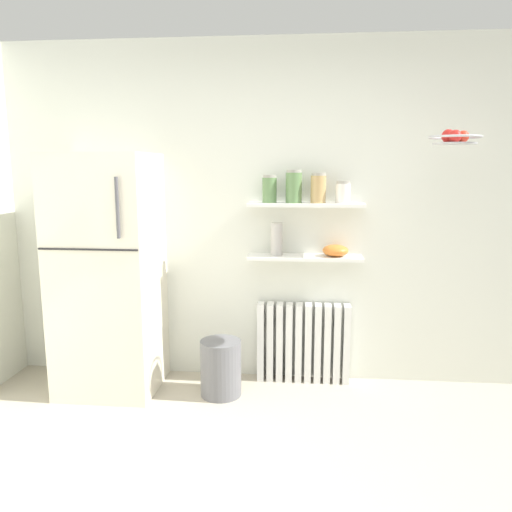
{
  "coord_description": "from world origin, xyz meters",
  "views": [
    {
      "loc": [
        0.11,
        -1.8,
        1.66
      ],
      "look_at": [
        -0.21,
        1.6,
        1.05
      ],
      "focal_mm": 34.93,
      "sensor_mm": 36.0,
      "label": 1
    }
  ],
  "objects_px": {
    "radiator": "(303,343)",
    "trash_bin": "(221,368)",
    "storage_jar_1": "(294,187)",
    "refrigerator": "(108,274)",
    "hanging_fruit_basket": "(455,138)",
    "shelf_bowl": "(335,250)",
    "storage_jar_0": "(269,189)",
    "storage_jar_3": "(343,192)",
    "vase": "(277,239)",
    "storage_jar_2": "(318,188)"
  },
  "relations": [
    {
      "from": "radiator",
      "to": "vase",
      "type": "relative_size",
      "value": 2.92
    },
    {
      "from": "storage_jar_1",
      "to": "storage_jar_2",
      "type": "bearing_deg",
      "value": -0.0
    },
    {
      "from": "storage_jar_2",
      "to": "storage_jar_1",
      "type": "bearing_deg",
      "value": 180.0
    },
    {
      "from": "refrigerator",
      "to": "trash_bin",
      "type": "distance_m",
      "value": 1.08
    },
    {
      "from": "trash_bin",
      "to": "hanging_fruit_basket",
      "type": "relative_size",
      "value": 1.26
    },
    {
      "from": "radiator",
      "to": "hanging_fruit_basket",
      "type": "relative_size",
      "value": 2.17
    },
    {
      "from": "radiator",
      "to": "trash_bin",
      "type": "distance_m",
      "value": 0.68
    },
    {
      "from": "refrigerator",
      "to": "storage_jar_3",
      "type": "height_order",
      "value": "refrigerator"
    },
    {
      "from": "storage_jar_0",
      "to": "hanging_fruit_basket",
      "type": "bearing_deg",
      "value": -16.95
    },
    {
      "from": "refrigerator",
      "to": "storage_jar_0",
      "type": "bearing_deg",
      "value": 10.27
    },
    {
      "from": "storage_jar_0",
      "to": "shelf_bowl",
      "type": "xyz_separation_m",
      "value": [
        0.49,
        0.0,
        -0.45
      ]
    },
    {
      "from": "vase",
      "to": "hanging_fruit_basket",
      "type": "height_order",
      "value": "hanging_fruit_basket"
    },
    {
      "from": "shelf_bowl",
      "to": "trash_bin",
      "type": "relative_size",
      "value": 0.47
    },
    {
      "from": "vase",
      "to": "hanging_fruit_basket",
      "type": "bearing_deg",
      "value": -17.74
    },
    {
      "from": "storage_jar_2",
      "to": "storage_jar_3",
      "type": "relative_size",
      "value": 1.35
    },
    {
      "from": "hanging_fruit_basket",
      "to": "radiator",
      "type": "bearing_deg",
      "value": 156.95
    },
    {
      "from": "storage_jar_0",
      "to": "hanging_fruit_basket",
      "type": "distance_m",
      "value": 1.29
    },
    {
      "from": "radiator",
      "to": "storage_jar_3",
      "type": "distance_m",
      "value": 1.2
    },
    {
      "from": "storage_jar_3",
      "to": "vase",
      "type": "height_order",
      "value": "storage_jar_3"
    },
    {
      "from": "hanging_fruit_basket",
      "to": "shelf_bowl",
      "type": "bearing_deg",
      "value": 152.52
    },
    {
      "from": "storage_jar_1",
      "to": "radiator",
      "type": "bearing_deg",
      "value": 18.56
    },
    {
      "from": "storage_jar_3",
      "to": "shelf_bowl",
      "type": "relative_size",
      "value": 0.84
    },
    {
      "from": "vase",
      "to": "trash_bin",
      "type": "distance_m",
      "value": 1.04
    },
    {
      "from": "storage_jar_1",
      "to": "hanging_fruit_basket",
      "type": "height_order",
      "value": "hanging_fruit_basket"
    },
    {
      "from": "refrigerator",
      "to": "radiator",
      "type": "relative_size",
      "value": 2.46
    },
    {
      "from": "storage_jar_0",
      "to": "vase",
      "type": "xyz_separation_m",
      "value": [
        0.06,
        0.0,
        -0.37
      ]
    },
    {
      "from": "storage_jar_3",
      "to": "storage_jar_0",
      "type": "bearing_deg",
      "value": 180.0
    },
    {
      "from": "refrigerator",
      "to": "storage_jar_3",
      "type": "distance_m",
      "value": 1.83
    },
    {
      "from": "storage_jar_2",
      "to": "hanging_fruit_basket",
      "type": "distance_m",
      "value": 0.97
    },
    {
      "from": "shelf_bowl",
      "to": "hanging_fruit_basket",
      "type": "relative_size",
      "value": 0.59
    },
    {
      "from": "vase",
      "to": "shelf_bowl",
      "type": "bearing_deg",
      "value": 0.0
    },
    {
      "from": "radiator",
      "to": "shelf_bowl",
      "type": "bearing_deg",
      "value": -7.55
    },
    {
      "from": "radiator",
      "to": "storage_jar_2",
      "type": "distance_m",
      "value": 1.2
    },
    {
      "from": "radiator",
      "to": "storage_jar_1",
      "type": "xyz_separation_m",
      "value": [
        -0.09,
        -0.03,
        1.21
      ]
    },
    {
      "from": "shelf_bowl",
      "to": "hanging_fruit_basket",
      "type": "distance_m",
      "value": 1.12
    },
    {
      "from": "vase",
      "to": "hanging_fruit_basket",
      "type": "distance_m",
      "value": 1.39
    },
    {
      "from": "refrigerator",
      "to": "shelf_bowl",
      "type": "relative_size",
      "value": 9.12
    },
    {
      "from": "shelf_bowl",
      "to": "hanging_fruit_basket",
      "type": "height_order",
      "value": "hanging_fruit_basket"
    },
    {
      "from": "vase",
      "to": "hanging_fruit_basket",
      "type": "xyz_separation_m",
      "value": [
        1.14,
        -0.36,
        0.71
      ]
    },
    {
      "from": "storage_jar_3",
      "to": "trash_bin",
      "type": "xyz_separation_m",
      "value": [
        -0.87,
        -0.28,
        -1.27
      ]
    },
    {
      "from": "storage_jar_1",
      "to": "storage_jar_3",
      "type": "xyz_separation_m",
      "value": [
        0.36,
        -0.0,
        -0.04
      ]
    },
    {
      "from": "refrigerator",
      "to": "storage_jar_2",
      "type": "relative_size",
      "value": 8.06
    },
    {
      "from": "radiator",
      "to": "trash_bin",
      "type": "xyz_separation_m",
      "value": [
        -0.6,
        -0.31,
        -0.1
      ]
    },
    {
      "from": "storage_jar_1",
      "to": "storage_jar_2",
      "type": "relative_size",
      "value": 1.1
    },
    {
      "from": "storage_jar_1",
      "to": "storage_jar_2",
      "type": "distance_m",
      "value": 0.18
    },
    {
      "from": "storage_jar_1",
      "to": "refrigerator",
      "type": "bearing_deg",
      "value": -171.06
    },
    {
      "from": "storage_jar_1",
      "to": "trash_bin",
      "type": "distance_m",
      "value": 1.44
    },
    {
      "from": "storage_jar_2",
      "to": "refrigerator",
      "type": "bearing_deg",
      "value": -172.09
    },
    {
      "from": "refrigerator",
      "to": "vase",
      "type": "bearing_deg",
      "value": 9.81
    },
    {
      "from": "storage_jar_0",
      "to": "vase",
      "type": "distance_m",
      "value": 0.38
    }
  ]
}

